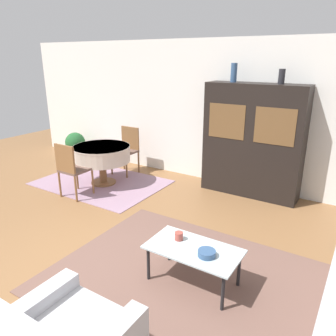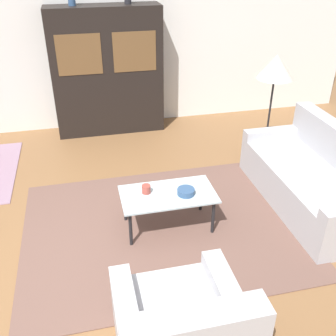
{
  "view_description": "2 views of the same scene",
  "coord_description": "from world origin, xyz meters",
  "px_view_note": "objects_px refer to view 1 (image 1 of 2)",
  "views": [
    {
      "loc": [
        2.43,
        -2.13,
        2.37
      ],
      "look_at": [
        0.2,
        1.4,
        0.95
      ],
      "focal_mm": 35.0,
      "sensor_mm": 36.0,
      "label": 1
    },
    {
      "loc": [
        0.26,
        -2.8,
        2.75
      ],
      "look_at": [
        1.05,
        0.57,
        0.75
      ],
      "focal_mm": 42.0,
      "sensor_mm": 36.0,
      "label": 2
    }
  ],
  "objects_px": {
    "dining_chair_far": "(127,147)",
    "bowl": "(207,253)",
    "dining_chair_near": "(71,167)",
    "dining_table": "(102,154)",
    "display_cabinet": "(253,141)",
    "coffee_table": "(193,252)",
    "potted_plant": "(75,145)",
    "cup": "(179,236)",
    "vase_tall": "(234,73)",
    "vase_short": "(282,76)"
  },
  "relations": [
    {
      "from": "dining_chair_far",
      "to": "bowl",
      "type": "relative_size",
      "value": 5.23
    },
    {
      "from": "dining_chair_near",
      "to": "dining_table",
      "type": "bearing_deg",
      "value": 90.0
    },
    {
      "from": "dining_chair_far",
      "to": "bowl",
      "type": "height_order",
      "value": "dining_chair_far"
    },
    {
      "from": "display_cabinet",
      "to": "dining_chair_far",
      "type": "xyz_separation_m",
      "value": [
        -2.58,
        -0.3,
        -0.42
      ]
    },
    {
      "from": "coffee_table",
      "to": "dining_table",
      "type": "relative_size",
      "value": 0.92
    },
    {
      "from": "dining_chair_near",
      "to": "potted_plant",
      "type": "distance_m",
      "value": 2.33
    },
    {
      "from": "dining_chair_far",
      "to": "cup",
      "type": "distance_m",
      "value": 3.61
    },
    {
      "from": "vase_tall",
      "to": "cup",
      "type": "bearing_deg",
      "value": -78.88
    },
    {
      "from": "coffee_table",
      "to": "vase_tall",
      "type": "bearing_deg",
      "value": 105.2
    },
    {
      "from": "display_cabinet",
      "to": "vase_tall",
      "type": "relative_size",
      "value": 6.25
    },
    {
      "from": "dining_chair_near",
      "to": "bowl",
      "type": "bearing_deg",
      "value": -17.88
    },
    {
      "from": "vase_short",
      "to": "potted_plant",
      "type": "xyz_separation_m",
      "value": [
        -4.62,
        -0.22,
        -1.72
      ]
    },
    {
      "from": "bowl",
      "to": "potted_plant",
      "type": "bearing_deg",
      "value": 151.23
    },
    {
      "from": "dining_chair_far",
      "to": "potted_plant",
      "type": "bearing_deg",
      "value": -2.83
    },
    {
      "from": "coffee_table",
      "to": "dining_table",
      "type": "xyz_separation_m",
      "value": [
        -2.91,
        1.71,
        0.21
      ]
    },
    {
      "from": "coffee_table",
      "to": "vase_short",
      "type": "xyz_separation_m",
      "value": [
        0.05,
        2.77,
        1.68
      ]
    },
    {
      "from": "dining_table",
      "to": "potted_plant",
      "type": "relative_size",
      "value": 1.66
    },
    {
      "from": "coffee_table",
      "to": "cup",
      "type": "distance_m",
      "value": 0.25
    },
    {
      "from": "display_cabinet",
      "to": "potted_plant",
      "type": "relative_size",
      "value": 2.97
    },
    {
      "from": "dining_table",
      "to": "display_cabinet",
      "type": "bearing_deg",
      "value": 22.44
    },
    {
      "from": "coffee_table",
      "to": "potted_plant",
      "type": "bearing_deg",
      "value": 150.81
    },
    {
      "from": "coffee_table",
      "to": "vase_tall",
      "type": "relative_size",
      "value": 3.21
    },
    {
      "from": "dining_table",
      "to": "coffee_table",
      "type": "bearing_deg",
      "value": -30.43
    },
    {
      "from": "vase_tall",
      "to": "vase_short",
      "type": "relative_size",
      "value": 1.34
    },
    {
      "from": "bowl",
      "to": "vase_short",
      "type": "distance_m",
      "value": 3.25
    },
    {
      "from": "dining_chair_far",
      "to": "cup",
      "type": "relative_size",
      "value": 10.29
    },
    {
      "from": "display_cabinet",
      "to": "dining_table",
      "type": "xyz_separation_m",
      "value": [
        -2.58,
        -1.06,
        -0.38
      ]
    },
    {
      "from": "vase_short",
      "to": "potted_plant",
      "type": "distance_m",
      "value": 4.93
    },
    {
      "from": "dining_chair_near",
      "to": "dining_chair_far",
      "type": "height_order",
      "value": "same"
    },
    {
      "from": "dining_chair_far",
      "to": "cup",
      "type": "bearing_deg",
      "value": 138.12
    },
    {
      "from": "dining_table",
      "to": "dining_chair_far",
      "type": "bearing_deg",
      "value": 90.0
    },
    {
      "from": "cup",
      "to": "vase_tall",
      "type": "xyz_separation_m",
      "value": [
        -0.53,
        2.71,
        1.63
      ]
    },
    {
      "from": "dining_chair_near",
      "to": "dining_chair_far",
      "type": "relative_size",
      "value": 1.0
    },
    {
      "from": "dining_table",
      "to": "potted_plant",
      "type": "xyz_separation_m",
      "value": [
        -1.67,
        0.85,
        -0.25
      ]
    },
    {
      "from": "vase_short",
      "to": "potted_plant",
      "type": "relative_size",
      "value": 0.35
    },
    {
      "from": "dining_chair_near",
      "to": "cup",
      "type": "relative_size",
      "value": 10.29
    },
    {
      "from": "vase_tall",
      "to": "vase_short",
      "type": "height_order",
      "value": "vase_tall"
    },
    {
      "from": "bowl",
      "to": "potted_plant",
      "type": "distance_m",
      "value": 5.43
    },
    {
      "from": "bowl",
      "to": "vase_tall",
      "type": "height_order",
      "value": "vase_tall"
    },
    {
      "from": "vase_tall",
      "to": "vase_short",
      "type": "bearing_deg",
      "value": -0.0
    },
    {
      "from": "display_cabinet",
      "to": "bowl",
      "type": "height_order",
      "value": "display_cabinet"
    },
    {
      "from": "display_cabinet",
      "to": "vase_short",
      "type": "bearing_deg",
      "value": 0.14
    },
    {
      "from": "cup",
      "to": "dining_chair_near",
      "type": "bearing_deg",
      "value": 161.96
    },
    {
      "from": "display_cabinet",
      "to": "cup",
      "type": "xyz_separation_m",
      "value": [
        0.11,
        -2.7,
        -0.5
      ]
    },
    {
      "from": "dining_chair_near",
      "to": "display_cabinet",
      "type": "bearing_deg",
      "value": 35.39
    },
    {
      "from": "dining_chair_near",
      "to": "cup",
      "type": "xyz_separation_m",
      "value": [
        2.68,
        -0.87,
        -0.08
      ]
    },
    {
      "from": "dining_table",
      "to": "vase_tall",
      "type": "height_order",
      "value": "vase_tall"
    },
    {
      "from": "dining_chair_near",
      "to": "coffee_table",
      "type": "bearing_deg",
      "value": -17.94
    },
    {
      "from": "dining_chair_far",
      "to": "vase_tall",
      "type": "bearing_deg",
      "value": -172.1
    },
    {
      "from": "dining_chair_near",
      "to": "cup",
      "type": "distance_m",
      "value": 2.82
    }
  ]
}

